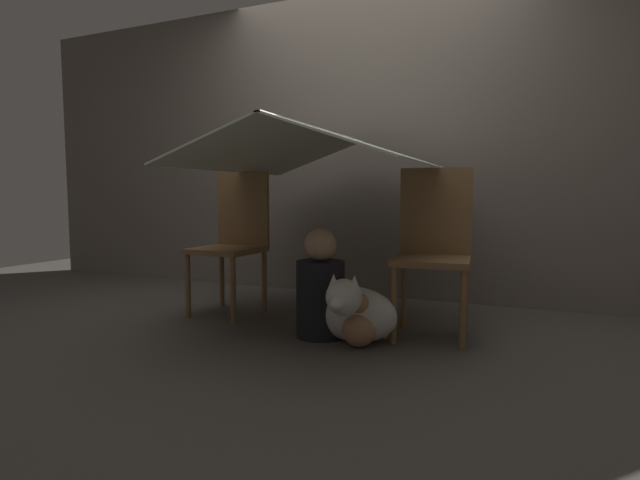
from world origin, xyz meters
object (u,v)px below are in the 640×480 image
object	(u,v)px
person_front	(320,290)
dog	(353,311)
chair_right	(433,244)
chair_left	(234,236)

from	to	relation	value
person_front	dog	bearing A→B (deg)	-16.12
person_front	chair_right	bearing A→B (deg)	27.87
chair_right	person_front	size ratio (longest dim) A/B	1.56
chair_right	person_front	xyz separation A→B (m)	(-0.60, -0.32, -0.27)
chair_left	chair_right	size ratio (longest dim) A/B	1.00
chair_right	dog	bearing A→B (deg)	-139.62
dog	chair_right	bearing A→B (deg)	45.95
chair_right	person_front	world-z (taller)	chair_right
person_front	dog	xyz separation A→B (m)	(0.23, -0.07, -0.09)
chair_left	person_front	distance (m)	0.91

